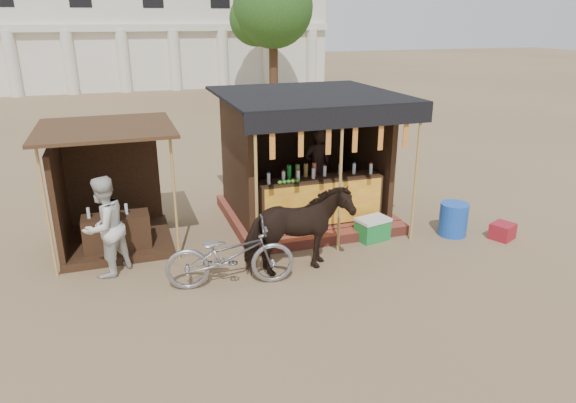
# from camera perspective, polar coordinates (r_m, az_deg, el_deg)

# --- Properties ---
(ground) EXTENTS (120.00, 120.00, 0.00)m
(ground) POSITION_cam_1_polar(r_m,az_deg,el_deg) (8.38, 3.56, -10.64)
(ground) COLOR #846B4C
(ground) RESTS_ON ground
(main_stall) EXTENTS (3.60, 3.61, 2.78)m
(main_stall) POSITION_cam_1_polar(r_m,az_deg,el_deg) (11.20, 2.09, 3.09)
(main_stall) COLOR #963F31
(main_stall) RESTS_ON ground
(secondary_stall) EXTENTS (2.40, 2.40, 2.38)m
(secondary_stall) POSITION_cam_1_polar(r_m,az_deg,el_deg) (10.48, -19.66, -0.29)
(secondary_stall) COLOR #362213
(secondary_stall) RESTS_ON ground
(cow) EXTENTS (1.90, 0.97, 1.55)m
(cow) POSITION_cam_1_polar(r_m,az_deg,el_deg) (8.82, 1.11, -3.33)
(cow) COLOR black
(cow) RESTS_ON ground
(motorbike) EXTENTS (2.21, 1.04, 1.11)m
(motorbike) POSITION_cam_1_polar(r_m,az_deg,el_deg) (8.53, -6.45, -5.91)
(motorbike) COLOR gray
(motorbike) RESTS_ON ground
(bystander) EXTENTS (1.08, 1.08, 1.77)m
(bystander) POSITION_cam_1_polar(r_m,az_deg,el_deg) (9.26, -19.72, -2.66)
(bystander) COLOR silver
(bystander) RESTS_ON ground
(blue_barrel) EXTENTS (0.71, 0.71, 0.68)m
(blue_barrel) POSITION_cam_1_polar(r_m,az_deg,el_deg) (11.06, 17.90, -1.88)
(blue_barrel) COLOR blue
(blue_barrel) RESTS_ON ground
(red_crate) EXTENTS (0.56, 0.54, 0.32)m
(red_crate) POSITION_cam_1_polar(r_m,az_deg,el_deg) (11.27, 22.73, -3.05)
(red_crate) COLOR maroon
(red_crate) RESTS_ON ground
(cooler) EXTENTS (0.72, 0.57, 0.46)m
(cooler) POSITION_cam_1_polar(r_m,az_deg,el_deg) (10.47, 9.37, -3.00)
(cooler) COLOR #1C8036
(cooler) RESTS_ON ground
(background_building) EXTENTS (26.00, 7.45, 8.18)m
(background_building) POSITION_cam_1_polar(r_m,az_deg,el_deg) (36.63, -18.34, 18.37)
(background_building) COLOR silver
(background_building) RESTS_ON ground
(tree) EXTENTS (4.50, 4.40, 7.00)m
(tree) POSITION_cam_1_polar(r_m,az_deg,el_deg) (30.08, -2.13, 20.45)
(tree) COLOR #382314
(tree) RESTS_ON ground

